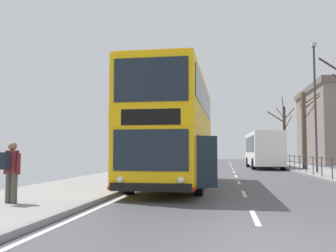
{
  "coord_description": "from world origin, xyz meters",
  "views": [
    {
      "loc": [
        -0.65,
        -6.04,
        1.46
      ],
      "look_at": [
        -2.68,
        7.25,
        2.4
      ],
      "focal_mm": 39.76,
      "sensor_mm": 36.0,
      "label": 1
    }
  ],
  "objects_px": {
    "bare_tree_far_02": "(284,133)",
    "background_bus_far_lane": "(263,149)",
    "pedestrian_with_backpack": "(11,168)",
    "double_decker_bus_main": "(175,131)",
    "street_lamp_far_side": "(315,98)",
    "bare_tree_far_00": "(304,128)"
  },
  "relations": [
    {
      "from": "pedestrian_with_backpack",
      "to": "street_lamp_far_side",
      "type": "distance_m",
      "value": 20.34
    },
    {
      "from": "double_decker_bus_main",
      "to": "pedestrian_with_backpack",
      "type": "xyz_separation_m",
      "value": [
        -3.41,
        -6.79,
        -1.3
      ]
    },
    {
      "from": "background_bus_far_lane",
      "to": "bare_tree_far_02",
      "type": "xyz_separation_m",
      "value": [
        2.67,
        5.33,
        1.67
      ]
    },
    {
      "from": "background_bus_far_lane",
      "to": "bare_tree_far_00",
      "type": "xyz_separation_m",
      "value": [
        2.91,
        -3.37,
        1.63
      ]
    },
    {
      "from": "background_bus_far_lane",
      "to": "pedestrian_with_backpack",
      "type": "relative_size",
      "value": 5.88
    },
    {
      "from": "double_decker_bus_main",
      "to": "bare_tree_far_02",
      "type": "xyz_separation_m",
      "value": [
        8.16,
        23.93,
        1.03
      ]
    },
    {
      "from": "background_bus_far_lane",
      "to": "street_lamp_far_side",
      "type": "distance_m",
      "value": 9.9
    },
    {
      "from": "bare_tree_far_00",
      "to": "bare_tree_far_02",
      "type": "relative_size",
      "value": 0.9
    },
    {
      "from": "street_lamp_far_side",
      "to": "bare_tree_far_02",
      "type": "height_order",
      "value": "street_lamp_far_side"
    },
    {
      "from": "bare_tree_far_02",
      "to": "background_bus_far_lane",
      "type": "bearing_deg",
      "value": -116.62
    },
    {
      "from": "background_bus_far_lane",
      "to": "bare_tree_far_00",
      "type": "relative_size",
      "value": 1.48
    },
    {
      "from": "pedestrian_with_backpack",
      "to": "bare_tree_far_02",
      "type": "distance_m",
      "value": 32.92
    },
    {
      "from": "double_decker_bus_main",
      "to": "pedestrian_with_backpack",
      "type": "distance_m",
      "value": 7.71
    },
    {
      "from": "double_decker_bus_main",
      "to": "background_bus_far_lane",
      "type": "distance_m",
      "value": 19.41
    },
    {
      "from": "background_bus_far_lane",
      "to": "street_lamp_far_side",
      "type": "height_order",
      "value": "street_lamp_far_side"
    },
    {
      "from": "double_decker_bus_main",
      "to": "street_lamp_far_side",
      "type": "relative_size",
      "value": 1.24
    },
    {
      "from": "bare_tree_far_00",
      "to": "pedestrian_with_backpack",
      "type": "bearing_deg",
      "value": -118.18
    },
    {
      "from": "background_bus_far_lane",
      "to": "bare_tree_far_02",
      "type": "relative_size",
      "value": 1.34
    },
    {
      "from": "bare_tree_far_00",
      "to": "bare_tree_far_02",
      "type": "xyz_separation_m",
      "value": [
        -0.23,
        8.7,
        0.04
      ]
    },
    {
      "from": "street_lamp_far_side",
      "to": "double_decker_bus_main",
      "type": "bearing_deg",
      "value": -129.71
    },
    {
      "from": "street_lamp_far_side",
      "to": "bare_tree_far_02",
      "type": "relative_size",
      "value": 1.22
    },
    {
      "from": "street_lamp_far_side",
      "to": "bare_tree_far_00",
      "type": "xyz_separation_m",
      "value": [
        0.43,
        5.64,
        -1.66
      ]
    }
  ]
}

